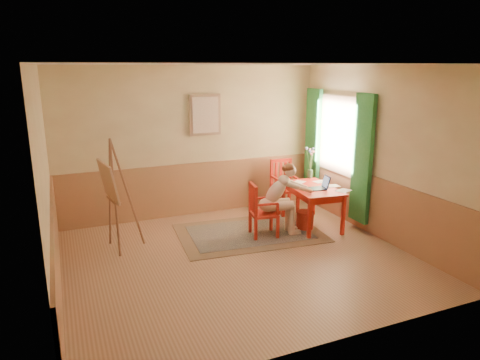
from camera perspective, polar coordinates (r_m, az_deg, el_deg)
name	(u,v)px	position (r m, az deg, el deg)	size (l,w,h in m)	color
room	(239,167)	(6.15, -0.15, 1.73)	(5.04, 4.54, 2.84)	#AB7957
wainscot	(220,211)	(7.11, -2.64, -4.03)	(5.00, 4.50, 1.00)	#9F6A45
window	(336,146)	(8.27, 12.48, 4.35)	(0.12, 2.01, 2.20)	white
wall_portrait	(205,115)	(8.20, -4.56, 8.47)	(0.60, 0.05, 0.76)	#A0775A
rug	(249,233)	(7.53, 1.25, -6.90)	(2.53, 1.80, 0.02)	#8C7251
table	(312,192)	(7.78, 9.43, -1.55)	(0.84, 1.27, 0.72)	red
chair_left	(261,210)	(7.26, 2.78, -3.98)	(0.48, 0.47, 0.92)	red
chair_back	(284,185)	(8.62, 5.71, -0.71)	(0.48, 0.50, 1.01)	red
figure	(280,196)	(7.30, 5.28, -2.12)	(0.94, 0.47, 1.23)	beige
laptop	(319,186)	(7.64, 10.31, -0.83)	(0.41, 0.28, 0.23)	#1E2338
papers	(323,185)	(7.92, 10.81, -0.64)	(0.74, 1.06, 0.00)	white
vase	(310,164)	(8.34, 9.16, 2.10)	(0.25, 0.29, 0.59)	#3F724C
wastebasket	(305,220)	(7.76, 8.48, -5.20)	(0.30, 0.30, 0.32)	#A82F20
easel	(111,185)	(6.84, -16.50, -0.67)	(0.63, 0.79, 1.76)	brown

